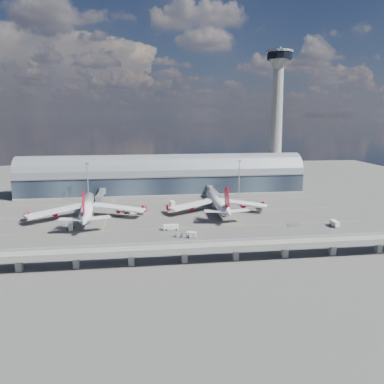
{
  "coord_description": "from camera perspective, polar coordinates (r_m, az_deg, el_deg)",
  "views": [
    {
      "loc": [
        -15.12,
        -188.73,
        55.11
      ],
      "look_at": [
        11.69,
        10.0,
        14.0
      ],
      "focal_mm": 35.0,
      "sensor_mm": 36.0,
      "label": 1
    }
  ],
  "objects": [
    {
      "name": "cargo_train_1",
      "position": [
        166.34,
        12.83,
        -7.7
      ],
      "size": [
        8.7,
        4.79,
        1.93
      ],
      "rotation": [
        0.0,
        0.0,
        1.94
      ],
      "color": "gray",
      "rests_on": "ground"
    },
    {
      "name": "control_tower",
      "position": [
        289.61,
        12.76,
        10.62
      ],
      "size": [
        19.0,
        19.0,
        103.0
      ],
      "color": "gray",
      "rests_on": "ground"
    },
    {
      "name": "airliner_right",
      "position": [
        217.57,
        3.93,
        -1.71
      ],
      "size": [
        59.86,
        62.54,
        19.9
      ],
      "rotation": [
        0.0,
        0.0,
        -0.0
      ],
      "color": "white",
      "rests_on": "ground"
    },
    {
      "name": "service_truck_5",
      "position": [
        218.58,
        -9.53,
        -2.72
      ],
      "size": [
        5.84,
        7.2,
        3.31
      ],
      "rotation": [
        0.0,
        0.0,
        0.56
      ],
      "color": "white",
      "rests_on": "ground"
    },
    {
      "name": "service_truck_0",
      "position": [
        194.34,
        -17.99,
        -5.06
      ],
      "size": [
        2.92,
        6.53,
        2.61
      ],
      "rotation": [
        0.0,
        0.0,
        0.14
      ],
      "color": "white",
      "rests_on": "ground"
    },
    {
      "name": "jet_bridge_left",
      "position": [
        248.4,
        -13.72,
        -0.35
      ],
      "size": [
        4.4,
        28.0,
        7.25
      ],
      "color": "gray",
      "rests_on": "ground"
    },
    {
      "name": "service_truck_1",
      "position": [
        173.22,
        -0.08,
        -6.52
      ],
      "size": [
        4.81,
        3.28,
        2.55
      ],
      "rotation": [
        0.0,
        0.0,
        1.26
      ],
      "color": "white",
      "rests_on": "ground"
    },
    {
      "name": "service_truck_2",
      "position": [
        184.45,
        -3.21,
        -5.36
      ],
      "size": [
        7.45,
        2.34,
        2.7
      ],
      "rotation": [
        0.0,
        0.0,
        1.57
      ],
      "color": "white",
      "rests_on": "ground"
    },
    {
      "name": "service_truck_3",
      "position": [
        202.73,
        20.9,
        -4.53
      ],
      "size": [
        2.57,
        6.12,
        2.95
      ],
      "rotation": [
        0.0,
        0.0,
        -0.01
      ],
      "color": "white",
      "rests_on": "ground"
    },
    {
      "name": "airliner_left",
      "position": [
        210.66,
        -15.7,
        -2.35
      ],
      "size": [
        65.28,
        68.62,
        20.9
      ],
      "rotation": [
        0.0,
        0.0,
        0.09
      ],
      "color": "white",
      "rests_on": "ground"
    },
    {
      "name": "floodlight_mast_left",
      "position": [
        249.68,
        -15.61,
        1.59
      ],
      "size": [
        3.0,
        0.7,
        25.7
      ],
      "color": "gray",
      "rests_on": "ground"
    },
    {
      "name": "jet_bridge_right",
      "position": [
        249.43,
        3.22,
        0.02
      ],
      "size": [
        4.4,
        32.0,
        7.25
      ],
      "color": "gray",
      "rests_on": "ground"
    },
    {
      "name": "floodlight_mast_right",
      "position": [
        255.67,
        7.18,
        2.16
      ],
      "size": [
        3.0,
        0.7,
        25.7
      ],
      "color": "gray",
      "rests_on": "ground"
    },
    {
      "name": "cargo_train_0",
      "position": [
        173.37,
        -1.15,
        -6.6
      ],
      "size": [
        8.72,
        4.16,
        1.91
      ],
      "rotation": [
        0.0,
        0.0,
        1.86
      ],
      "color": "gray",
      "rests_on": "ground"
    },
    {
      "name": "taxi_lines",
      "position": [
        218.44,
        -3.47,
        -3.05
      ],
      "size": [
        200.0,
        80.12,
        0.01
      ],
      "color": "gold",
      "rests_on": "ground"
    },
    {
      "name": "cargo_train_2",
      "position": [
        196.94,
        15.23,
        -4.84
      ],
      "size": [
        6.84,
        1.89,
        1.51
      ],
      "rotation": [
        0.0,
        0.0,
        1.5
      ],
      "color": "gray",
      "rests_on": "ground"
    },
    {
      "name": "terminal",
      "position": [
        270.71,
        -4.38,
        2.25
      ],
      "size": [
        200.0,
        30.0,
        28.0
      ],
      "color": "#202836",
      "rests_on": "ground"
    },
    {
      "name": "guideway",
      "position": [
        143.51,
        -1.17,
        -8.73
      ],
      "size": [
        220.0,
        8.5,
        7.2
      ],
      "color": "gray",
      "rests_on": "ground"
    },
    {
      "name": "ground",
      "position": [
        197.19,
        -2.99,
        -4.66
      ],
      "size": [
        500.0,
        500.0,
        0.0
      ],
      "primitive_type": "plane",
      "color": "#474744",
      "rests_on": "ground"
    },
    {
      "name": "service_truck_4",
      "position": [
        231.66,
        -3.03,
        -1.78
      ],
      "size": [
        3.45,
        5.92,
        3.25
      ],
      "rotation": [
        0.0,
        0.0,
        0.15
      ],
      "color": "white",
      "rests_on": "ground"
    }
  ]
}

